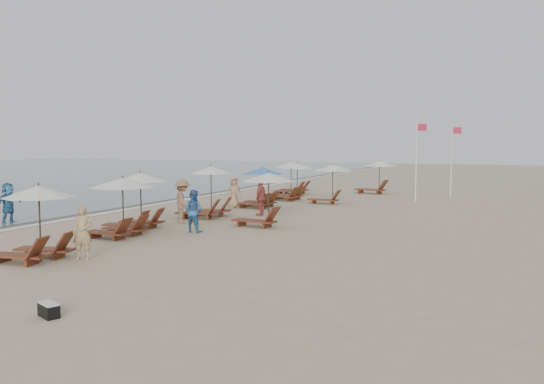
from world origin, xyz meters
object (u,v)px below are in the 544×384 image
at_px(beachgoer_far_a, 261,197).
at_px(beachgoer_far_b, 234,192).
at_px(lounger_station_4, 259,186).
at_px(lounger_station_3, 206,195).
at_px(lounger_station_0, 34,223).
at_px(waterline_walker, 8,203).
at_px(inland_station_1, 329,178).
at_px(beachgoer_near, 83,232).
at_px(lounger_station_2, 137,201).
at_px(inland_station_2, 375,175).
at_px(flag_pole_near, 417,157).
at_px(lounger_station_6, 294,179).
at_px(beachgoer_mid_a, 193,211).
at_px(lounger_station_5, 288,182).
at_px(duffel_bag, 49,310).
at_px(lounger_station_1, 119,203).
at_px(inland_station_0, 263,193).
at_px(beachgoer_mid_b, 182,202).

bearing_deg(beachgoer_far_a, beachgoer_far_b, -133.17).
bearing_deg(lounger_station_4, lounger_station_3, -97.13).
xyz_separation_m(lounger_station_0, waterline_walker, (-7.07, 5.25, -0.22)).
bearing_deg(beachgoer_far_b, inland_station_1, -2.48).
bearing_deg(beachgoer_near, lounger_station_2, 90.14).
relative_size(inland_station_2, flag_pole_near, 0.60).
bearing_deg(beachgoer_far_a, lounger_station_2, -27.22).
xyz_separation_m(beachgoer_far_a, flag_pole_near, (5.75, 9.19, 1.75)).
xyz_separation_m(lounger_station_6, flag_pole_near, (8.40, -1.88, 1.59)).
xyz_separation_m(inland_station_1, beachgoer_mid_a, (-1.67, -11.92, -0.65)).
bearing_deg(lounger_station_5, beachgoer_mid_a, -84.36).
xyz_separation_m(inland_station_1, duffel_bag, (1.31, -22.21, -1.32)).
relative_size(beachgoer_mid_a, flag_pole_near, 0.35).
bearing_deg(lounger_station_3, lounger_station_1, -91.05).
bearing_deg(lounger_station_1, inland_station_2, 78.33).
xyz_separation_m(beachgoer_near, duffel_bag, (3.27, -4.56, -0.67)).
xyz_separation_m(beachgoer_mid_a, flag_pole_near, (6.08, 14.70, 1.80)).
bearing_deg(inland_station_0, lounger_station_2, -147.81).
xyz_separation_m(lounger_station_5, inland_station_0, (3.12, -10.43, 0.28)).
height_order(lounger_station_2, inland_station_1, lounger_station_2).
bearing_deg(beachgoer_mid_a, beachgoer_near, 89.97).
distance_m(inland_station_1, beachgoer_far_a, 6.57).
bearing_deg(inland_station_1, flag_pole_near, 32.30).
height_order(inland_station_0, inland_station_2, same).
relative_size(lounger_station_2, beachgoer_mid_a, 1.48).
bearing_deg(lounger_station_6, lounger_station_0, -87.82).
distance_m(lounger_station_4, waterline_walker, 12.17).
xyz_separation_m(beachgoer_mid_b, flag_pole_near, (7.76, 12.87, 1.68)).
xyz_separation_m(lounger_station_6, beachgoer_mid_a, (2.32, -16.58, -0.21)).
relative_size(inland_station_1, beachgoer_near, 1.55).
distance_m(lounger_station_1, lounger_station_4, 10.66).
distance_m(lounger_station_5, inland_station_1, 3.10).
relative_size(lounger_station_1, beachgoer_mid_b, 1.31).
relative_size(inland_station_1, beachgoer_far_a, 1.45).
distance_m(lounger_station_0, beachgoer_far_a, 12.06).
height_order(lounger_station_1, duffel_bag, lounger_station_1).
height_order(beachgoer_mid_b, beachgoer_far_a, beachgoer_mid_b).
distance_m(lounger_station_3, duffel_bag, 15.03).
xyz_separation_m(lounger_station_2, duffel_bag, (5.43, -9.99, -1.01)).
bearing_deg(lounger_station_1, beachgoer_mid_a, 48.64).
bearing_deg(beachgoer_far_a, lounger_station_3, -54.62).
bearing_deg(flag_pole_near, lounger_station_3, -126.01).
bearing_deg(lounger_station_4, waterline_walker, -127.20).
distance_m(lounger_station_1, beachgoer_mid_a, 2.83).
bearing_deg(inland_station_2, duffel_bag, -89.19).
distance_m(lounger_station_2, lounger_station_3, 4.31).
xyz_separation_m(lounger_station_4, beachgoer_near, (0.88, -14.26, -0.33)).
bearing_deg(lounger_station_4, lounger_station_0, -91.09).
bearing_deg(beachgoer_mid_b, beachgoer_mid_a, 177.93).
bearing_deg(waterline_walker, flag_pole_near, -42.59).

